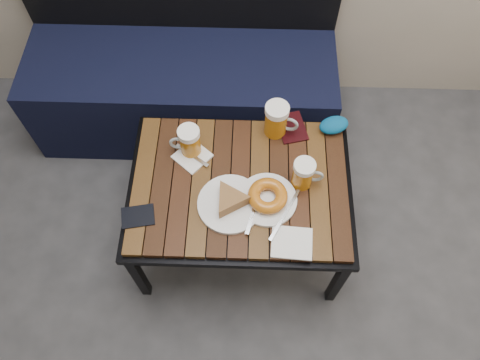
{
  "coord_description": "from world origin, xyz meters",
  "views": [
    {
      "loc": [
        0.22,
        0.28,
        1.99
      ],
      "look_at": [
        0.19,
        1.11,
        0.5
      ],
      "focal_mm": 35.0,
      "sensor_mm": 36.0,
      "label": 1
    }
  ],
  "objects_px": {
    "bench": "(184,83)",
    "cafe_table": "(240,189)",
    "plate_bagel": "(268,198)",
    "passport_burgundy": "(292,127)",
    "beer_mug_right": "(304,174)",
    "beer_mug_left": "(189,141)",
    "beer_mug_centre": "(277,120)",
    "knit_pouch": "(334,125)",
    "passport_navy": "(138,216)",
    "plate_pie": "(230,202)"
  },
  "relations": [
    {
      "from": "bench",
      "to": "cafe_table",
      "type": "xyz_separation_m",
      "value": [
        0.29,
        -0.65,
        0.16
      ]
    },
    {
      "from": "plate_bagel",
      "to": "passport_burgundy",
      "type": "bearing_deg",
      "value": 73.65
    },
    {
      "from": "cafe_table",
      "to": "plate_bagel",
      "type": "xyz_separation_m",
      "value": [
        0.1,
        -0.07,
        0.07
      ]
    },
    {
      "from": "bench",
      "to": "beer_mug_right",
      "type": "relative_size",
      "value": 10.99
    },
    {
      "from": "cafe_table",
      "to": "plate_bagel",
      "type": "height_order",
      "value": "plate_bagel"
    },
    {
      "from": "cafe_table",
      "to": "beer_mug_left",
      "type": "distance_m",
      "value": 0.26
    },
    {
      "from": "beer_mug_centre",
      "to": "knit_pouch",
      "type": "relative_size",
      "value": 1.23
    },
    {
      "from": "beer_mug_centre",
      "to": "passport_navy",
      "type": "height_order",
      "value": "beer_mug_centre"
    },
    {
      "from": "beer_mug_right",
      "to": "plate_pie",
      "type": "height_order",
      "value": "beer_mug_right"
    },
    {
      "from": "passport_burgundy",
      "to": "passport_navy",
      "type": "bearing_deg",
      "value": -158.38
    },
    {
      "from": "plate_pie",
      "to": "plate_bagel",
      "type": "distance_m",
      "value": 0.14
    },
    {
      "from": "beer_mug_centre",
      "to": "beer_mug_right",
      "type": "relative_size",
      "value": 1.16
    },
    {
      "from": "bench",
      "to": "plate_bagel",
      "type": "height_order",
      "value": "bench"
    },
    {
      "from": "beer_mug_left",
      "to": "passport_burgundy",
      "type": "bearing_deg",
      "value": -164.35
    },
    {
      "from": "beer_mug_left",
      "to": "plate_pie",
      "type": "height_order",
      "value": "beer_mug_left"
    },
    {
      "from": "passport_burgundy",
      "to": "knit_pouch",
      "type": "relative_size",
      "value": 1.2
    },
    {
      "from": "plate_pie",
      "to": "passport_navy",
      "type": "relative_size",
      "value": 2.04
    },
    {
      "from": "cafe_table",
      "to": "plate_pie",
      "type": "relative_size",
      "value": 3.55
    },
    {
      "from": "bench",
      "to": "cafe_table",
      "type": "bearing_deg",
      "value": -65.95
    },
    {
      "from": "beer_mug_centre",
      "to": "knit_pouch",
      "type": "xyz_separation_m",
      "value": [
        0.23,
        0.02,
        -0.05
      ]
    },
    {
      "from": "passport_navy",
      "to": "passport_burgundy",
      "type": "height_order",
      "value": "passport_burgundy"
    },
    {
      "from": "beer_mug_left",
      "to": "plate_bagel",
      "type": "distance_m",
      "value": 0.36
    },
    {
      "from": "plate_bagel",
      "to": "passport_burgundy",
      "type": "distance_m",
      "value": 0.34
    },
    {
      "from": "beer_mug_centre",
      "to": "plate_pie",
      "type": "distance_m",
      "value": 0.37
    },
    {
      "from": "bench",
      "to": "passport_burgundy",
      "type": "bearing_deg",
      "value": -38.67
    },
    {
      "from": "passport_burgundy",
      "to": "cafe_table",
      "type": "bearing_deg",
      "value": -141.61
    },
    {
      "from": "plate_bagel",
      "to": "passport_navy",
      "type": "relative_size",
      "value": 2.35
    },
    {
      "from": "cafe_table",
      "to": "beer_mug_left",
      "type": "xyz_separation_m",
      "value": [
        -0.19,
        0.14,
        0.11
      ]
    },
    {
      "from": "bench",
      "to": "beer_mug_centre",
      "type": "xyz_separation_m",
      "value": [
        0.42,
        -0.41,
        0.27
      ]
    },
    {
      "from": "bench",
      "to": "beer_mug_right",
      "type": "bearing_deg",
      "value": -50.82
    },
    {
      "from": "passport_burgundy",
      "to": "knit_pouch",
      "type": "distance_m",
      "value": 0.16
    },
    {
      "from": "beer_mug_centre",
      "to": "passport_navy",
      "type": "bearing_deg",
      "value": -129.31
    },
    {
      "from": "plate_bagel",
      "to": "knit_pouch",
      "type": "distance_m",
      "value": 0.42
    },
    {
      "from": "beer_mug_left",
      "to": "plate_bagel",
      "type": "relative_size",
      "value": 0.48
    },
    {
      "from": "beer_mug_right",
      "to": "passport_burgundy",
      "type": "bearing_deg",
      "value": 99.93
    },
    {
      "from": "beer_mug_centre",
      "to": "plate_pie",
      "type": "relative_size",
      "value": 0.62
    },
    {
      "from": "passport_burgundy",
      "to": "beer_mug_right",
      "type": "bearing_deg",
      "value": -97.05
    },
    {
      "from": "beer_mug_centre",
      "to": "plate_pie",
      "type": "bearing_deg",
      "value": -104.15
    },
    {
      "from": "passport_burgundy",
      "to": "beer_mug_left",
      "type": "bearing_deg",
      "value": -177.2
    },
    {
      "from": "bench",
      "to": "knit_pouch",
      "type": "height_order",
      "value": "bench"
    },
    {
      "from": "bench",
      "to": "cafe_table",
      "type": "distance_m",
      "value": 0.73
    },
    {
      "from": "plate_pie",
      "to": "plate_bagel",
      "type": "xyz_separation_m",
      "value": [
        0.13,
        0.02,
        -0.0
      ]
    },
    {
      "from": "beer_mug_centre",
      "to": "knit_pouch",
      "type": "bearing_deg",
      "value": 16.67
    },
    {
      "from": "plate_pie",
      "to": "knit_pouch",
      "type": "height_order",
      "value": "plate_pie"
    },
    {
      "from": "cafe_table",
      "to": "knit_pouch",
      "type": "height_order",
      "value": "knit_pouch"
    },
    {
      "from": "beer_mug_centre",
      "to": "beer_mug_right",
      "type": "xyz_separation_m",
      "value": [
        0.1,
        -0.23,
        -0.01
      ]
    },
    {
      "from": "beer_mug_right",
      "to": "plate_bagel",
      "type": "xyz_separation_m",
      "value": [
        -0.13,
        -0.08,
        -0.04
      ]
    },
    {
      "from": "cafe_table",
      "to": "beer_mug_left",
      "type": "height_order",
      "value": "beer_mug_left"
    },
    {
      "from": "plate_bagel",
      "to": "passport_navy",
      "type": "xyz_separation_m",
      "value": [
        -0.46,
        -0.08,
        -0.02
      ]
    },
    {
      "from": "beer_mug_centre",
      "to": "plate_pie",
      "type": "height_order",
      "value": "beer_mug_centre"
    }
  ]
}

